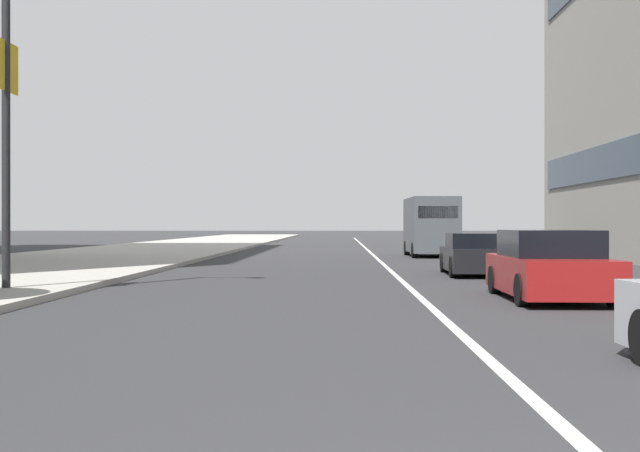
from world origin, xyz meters
TOP-DOWN VIEW (x-y plane):
  - sidewalk_right_plaza at (30.00, 12.53)m, footprint 160.00×10.10m
  - lane_centre_stripe at (35.00, 0.00)m, footprint 110.00×0.16m
  - car_far_down_avenue at (13.75, -2.59)m, footprint 4.28×1.95m
  - car_approaching_light at (21.66, -2.48)m, footprint 4.16×2.03m
  - delivery_van_ahead at (35.75, -2.69)m, footprint 5.15×2.27m
  - street_lamp_with_banners at (14.62, 8.75)m, footprint 1.26×2.01m

SIDE VIEW (x-z plane):
  - lane_centre_stripe at x=35.00m, z-range 0.00..0.01m
  - sidewalk_right_plaza at x=30.00m, z-range 0.00..0.15m
  - car_approaching_light at x=21.66m, z-range -0.03..1.24m
  - car_far_down_avenue at x=13.75m, z-range -0.04..1.38m
  - delivery_van_ahead at x=35.75m, z-range 0.09..2.91m
  - street_lamp_with_banners at x=14.62m, z-range 0.92..10.40m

